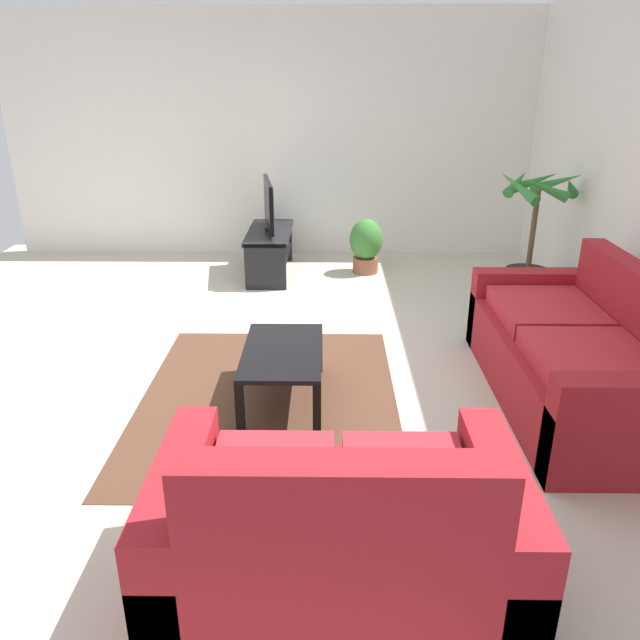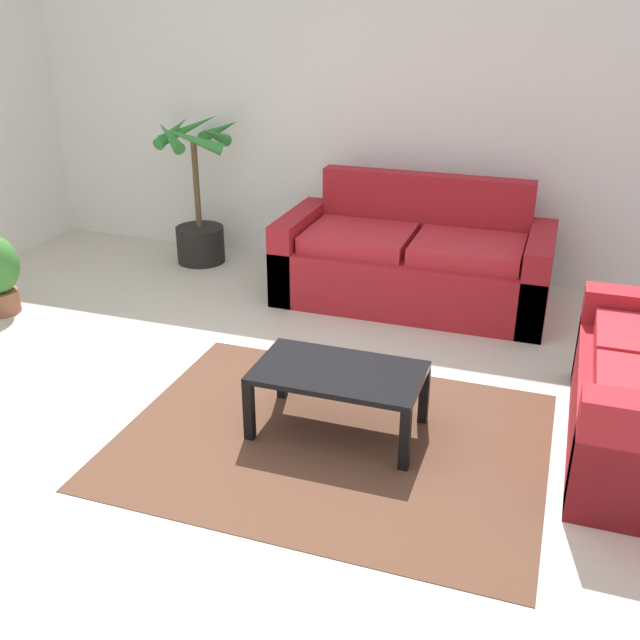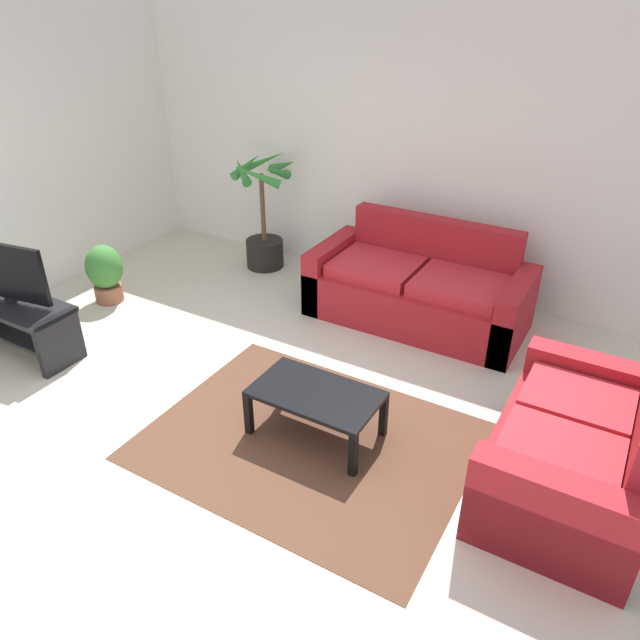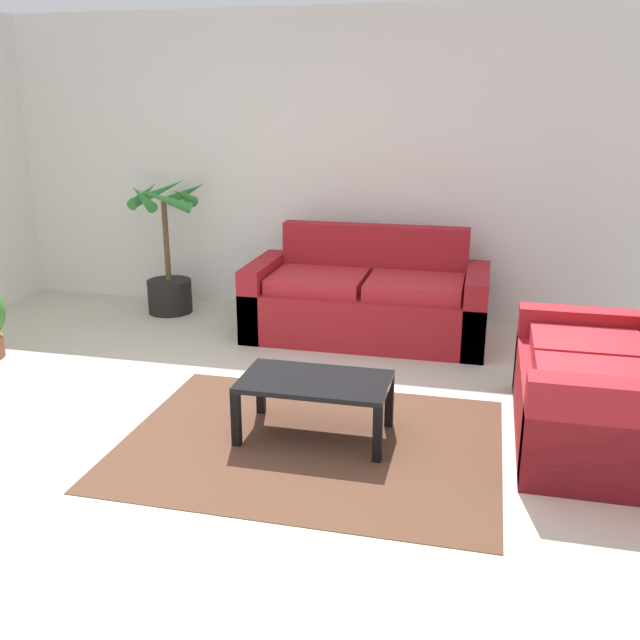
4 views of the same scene
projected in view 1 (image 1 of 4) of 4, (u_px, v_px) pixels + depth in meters
The scene contains 10 objects.
ground_plane at pixel (240, 359), 4.70m from camera, with size 6.60×6.60×0.00m, color beige.
wall_left at pixel (270, 137), 6.98m from camera, with size 0.06×6.00×2.70m, color silver.
couch_main at pixel (576, 359), 4.00m from camera, with size 1.98×0.90×0.90m.
couch_loveseat at pixel (339, 538), 2.47m from camera, with size 0.90×1.46×0.90m.
tv_stand at pixel (270, 246), 6.57m from camera, with size 1.10×0.45×0.48m.
tv at pixel (269, 204), 6.40m from camera, with size 0.86×0.18×0.53m.
coffee_table at pixel (283, 357), 4.00m from camera, with size 0.88×0.51×0.37m.
area_rug at pixel (269, 398), 4.12m from camera, with size 2.20×1.70×0.01m, color #513323.
potted_palm at pixel (531, 251), 5.72m from camera, with size 0.78×0.78×1.24m.
potted_plant_small at pixel (366, 244), 6.61m from camera, with size 0.35×0.35×0.59m.
Camera 1 is at (4.24, 0.66, 2.03)m, focal length 34.54 mm.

